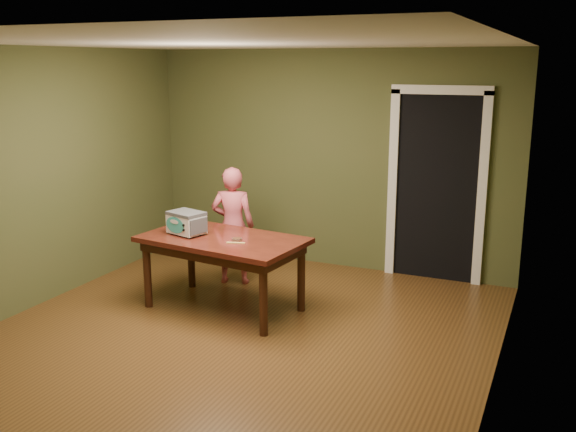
{
  "coord_description": "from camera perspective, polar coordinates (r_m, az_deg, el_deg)",
  "views": [
    {
      "loc": [
        2.64,
        -4.67,
        2.44
      ],
      "look_at": [
        0.13,
        1.0,
        0.95
      ],
      "focal_mm": 40.0,
      "sensor_mm": 36.0,
      "label": 1
    }
  ],
  "objects": [
    {
      "name": "floor",
      "position": [
        5.9,
        -5.18,
        -11.0
      ],
      "size": [
        5.0,
        5.0,
        0.0
      ],
      "primitive_type": "plane",
      "color": "brown",
      "rests_on": "ground"
    },
    {
      "name": "toy_oven",
      "position": [
        6.53,
        -9.03,
        -0.53
      ],
      "size": [
        0.42,
        0.34,
        0.23
      ],
      "rotation": [
        0.0,
        0.0,
        -0.28
      ],
      "color": "#4C4F54",
      "rests_on": "dining_table"
    },
    {
      "name": "spatula",
      "position": [
        6.18,
        -4.67,
        -2.38
      ],
      "size": [
        0.18,
        0.08,
        0.01
      ],
      "primitive_type": "cube",
      "rotation": [
        0.0,
        0.0,
        0.3
      ],
      "color": "#EFD368",
      "rests_on": "dining_table"
    },
    {
      "name": "doorway",
      "position": [
        7.7,
        13.49,
        2.78
      ],
      "size": [
        1.1,
        0.66,
        2.25
      ],
      "color": "black",
      "rests_on": "ground"
    },
    {
      "name": "room_shell",
      "position": [
        5.42,
        -5.56,
        5.66
      ],
      "size": [
        4.52,
        5.02,
        2.61
      ],
      "color": "#494C28",
      "rests_on": "ground"
    },
    {
      "name": "child",
      "position": [
        7.19,
        -4.92,
        -0.86
      ],
      "size": [
        0.56,
        0.45,
        1.33
      ],
      "primitive_type": "imported",
      "rotation": [
        0.0,
        0.0,
        3.44
      ],
      "color": "#CE5461",
      "rests_on": "floor"
    },
    {
      "name": "dining_table",
      "position": [
        6.42,
        -5.8,
        -2.76
      ],
      "size": [
        1.69,
        1.08,
        0.75
      ],
      "rotation": [
        0.0,
        0.0,
        -0.12
      ],
      "color": "#3E140E",
      "rests_on": "floor"
    },
    {
      "name": "baking_pan",
      "position": [
        6.27,
        -4.56,
        -2.06
      ],
      "size": [
        0.1,
        0.1,
        0.02
      ],
      "color": "silver",
      "rests_on": "dining_table"
    }
  ]
}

